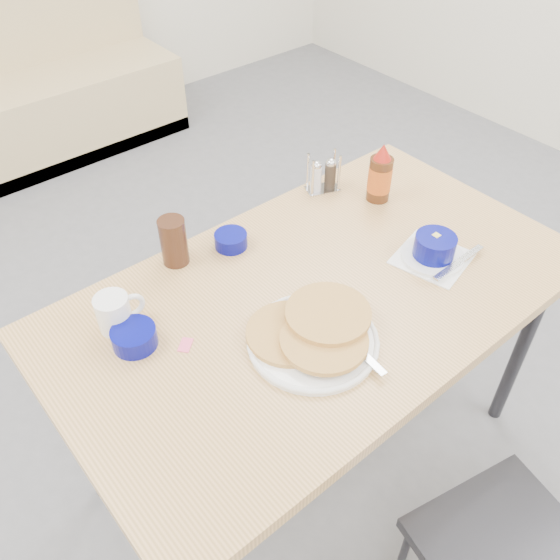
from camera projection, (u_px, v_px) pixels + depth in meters
ground at (361, 503)px, 1.91m from camera, size 6.00×6.00×0.00m
booth_bench at (3, 101)px, 3.25m from camera, size 1.90×0.56×1.22m
dining_table at (318, 308)px, 1.58m from camera, size 1.40×0.80×0.76m
pancake_plate at (314, 334)px, 1.39m from camera, size 0.32×0.34×0.06m
coffee_mug at (115, 312)px, 1.41m from camera, size 0.12×0.08×0.09m
grits_setting at (434, 250)px, 1.61m from camera, size 0.24×0.22×0.08m
creamer_bowl at (134, 337)px, 1.39m from camera, size 0.11×0.11×0.05m
butter_bowl at (231, 240)px, 1.66m from camera, size 0.09×0.09×0.04m
amber_tumbler at (174, 241)px, 1.58m from camera, size 0.09×0.09×0.14m
condiment_caddy at (323, 178)px, 1.85m from camera, size 0.12×0.09×0.13m
syrup_bottle at (380, 176)px, 1.79m from camera, size 0.07×0.07×0.19m
sugar_wrapper at (186, 345)px, 1.40m from camera, size 0.05×0.05×0.00m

